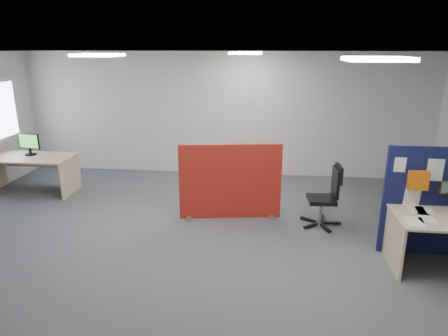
# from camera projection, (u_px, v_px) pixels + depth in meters

# --- Properties ---
(floor) EXTENTS (9.00, 9.00, 0.00)m
(floor) POSITION_uv_depth(u_px,v_px,m) (199.00, 245.00, 5.86)
(floor) COLOR #4B4E52
(floor) RESTS_ON ground
(ceiling) EXTENTS (9.00, 7.00, 0.02)m
(ceiling) POSITION_uv_depth(u_px,v_px,m) (195.00, 54.00, 5.07)
(ceiling) COLOR white
(ceiling) RESTS_ON wall_back
(wall_back) EXTENTS (9.00, 0.02, 2.70)m
(wall_back) POSITION_uv_depth(u_px,v_px,m) (225.00, 115.00, 8.79)
(wall_back) COLOR silver
(wall_back) RESTS_ON floor
(wall_front) EXTENTS (9.00, 0.02, 2.70)m
(wall_front) POSITION_uv_depth(u_px,v_px,m) (82.00, 327.00, 2.14)
(wall_front) COLOR silver
(wall_front) RESTS_ON floor
(ceiling_lights) EXTENTS (4.10, 4.10, 0.04)m
(ceiling_lights) POSITION_uv_depth(u_px,v_px,m) (226.00, 55.00, 5.68)
(ceiling_lights) COLOR white
(ceiling_lights) RESTS_ON ceiling
(red_divider) EXTENTS (1.69, 0.30, 1.28)m
(red_divider) POSITION_uv_depth(u_px,v_px,m) (230.00, 182.00, 6.62)
(red_divider) COLOR #AE2E16
(red_divider) RESTS_ON floor
(second_desk) EXTENTS (1.70, 0.85, 0.73)m
(second_desk) POSITION_uv_depth(u_px,v_px,m) (31.00, 164.00, 7.88)
(second_desk) COLOR #CFAF84
(second_desk) RESTS_ON floor
(monitor_second) EXTENTS (0.48, 0.22, 0.43)m
(monitor_second) POSITION_uv_depth(u_px,v_px,m) (29.00, 143.00, 7.84)
(monitor_second) COLOR black
(monitor_second) RESTS_ON second_desk
(office_chair) EXTENTS (0.64, 0.66, 1.00)m
(office_chair) POSITION_uv_depth(u_px,v_px,m) (328.00, 192.00, 6.34)
(office_chair) COLOR black
(office_chair) RESTS_ON floor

